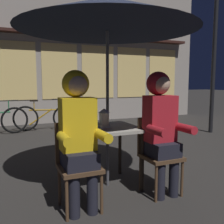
{
  "coord_description": "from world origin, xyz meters",
  "views": [
    {
      "loc": [
        -1.12,
        -2.78,
        1.28
      ],
      "look_at": [
        0.0,
        -0.14,
        0.94
      ],
      "focal_mm": 40.26,
      "sensor_mm": 36.0,
      "label": 1
    }
  ],
  "objects_px": {
    "patio_umbrella": "(107,14)",
    "bicycle_third": "(46,117)",
    "cafe_table": "(108,135)",
    "lantern": "(104,117)",
    "person_left_hooded": "(78,127)",
    "chair_left": "(77,160)",
    "person_right_hooded": "(161,121)",
    "street_lamp": "(216,22)",
    "chair_right": "(158,150)"
  },
  "relations": [
    {
      "from": "lantern",
      "to": "person_left_hooded",
      "type": "distance_m",
      "value": 0.59
    },
    {
      "from": "person_right_hooded",
      "to": "street_lamp",
      "type": "relative_size",
      "value": 0.36
    },
    {
      "from": "chair_left",
      "to": "person_left_hooded",
      "type": "distance_m",
      "value": 0.36
    },
    {
      "from": "lantern",
      "to": "person_right_hooded",
      "type": "relative_size",
      "value": 0.17
    },
    {
      "from": "chair_left",
      "to": "chair_right",
      "type": "xyz_separation_m",
      "value": [
        0.96,
        0.0,
        0.0
      ]
    },
    {
      "from": "lantern",
      "to": "person_right_hooded",
      "type": "height_order",
      "value": "person_right_hooded"
    },
    {
      "from": "patio_umbrella",
      "to": "lantern",
      "type": "height_order",
      "value": "patio_umbrella"
    },
    {
      "from": "patio_umbrella",
      "to": "bicycle_third",
      "type": "bearing_deg",
      "value": 92.5
    },
    {
      "from": "bicycle_third",
      "to": "patio_umbrella",
      "type": "bearing_deg",
      "value": -87.5
    },
    {
      "from": "patio_umbrella",
      "to": "person_right_hooded",
      "type": "xyz_separation_m",
      "value": [
        0.48,
        -0.43,
        -1.21
      ]
    },
    {
      "from": "street_lamp",
      "to": "bicycle_third",
      "type": "relative_size",
      "value": 2.35
    },
    {
      "from": "chair_left",
      "to": "person_right_hooded",
      "type": "bearing_deg",
      "value": -3.39
    },
    {
      "from": "chair_right",
      "to": "lantern",
      "type": "bearing_deg",
      "value": 146.75
    },
    {
      "from": "bicycle_third",
      "to": "person_right_hooded",
      "type": "bearing_deg",
      "value": -81.53
    },
    {
      "from": "person_right_hooded",
      "to": "bicycle_third",
      "type": "xyz_separation_m",
      "value": [
        -0.65,
        4.38,
        -0.5
      ]
    },
    {
      "from": "cafe_table",
      "to": "person_left_hooded",
      "type": "xyz_separation_m",
      "value": [
        -0.48,
        -0.43,
        0.21
      ]
    },
    {
      "from": "patio_umbrella",
      "to": "lantern",
      "type": "bearing_deg",
      "value": -158.89
    },
    {
      "from": "patio_umbrella",
      "to": "person_left_hooded",
      "type": "relative_size",
      "value": 1.65
    },
    {
      "from": "cafe_table",
      "to": "bicycle_third",
      "type": "distance_m",
      "value": 3.97
    },
    {
      "from": "chair_right",
      "to": "bicycle_third",
      "type": "bearing_deg",
      "value": 98.58
    },
    {
      "from": "patio_umbrella",
      "to": "person_right_hooded",
      "type": "distance_m",
      "value": 1.37
    },
    {
      "from": "patio_umbrella",
      "to": "street_lamp",
      "type": "height_order",
      "value": "street_lamp"
    },
    {
      "from": "chair_right",
      "to": "person_right_hooded",
      "type": "xyz_separation_m",
      "value": [
        0.0,
        -0.06,
        0.36
      ]
    },
    {
      "from": "person_left_hooded",
      "to": "person_right_hooded",
      "type": "bearing_deg",
      "value": 0.0
    },
    {
      "from": "chair_left",
      "to": "person_left_hooded",
      "type": "relative_size",
      "value": 0.62
    },
    {
      "from": "street_lamp",
      "to": "chair_right",
      "type": "bearing_deg",
      "value": -142.9
    },
    {
      "from": "person_left_hooded",
      "to": "bicycle_third",
      "type": "xyz_separation_m",
      "value": [
        0.31,
        4.38,
        -0.5
      ]
    },
    {
      "from": "person_right_hooded",
      "to": "patio_umbrella",
      "type": "bearing_deg",
      "value": 138.43
    },
    {
      "from": "chair_left",
      "to": "person_right_hooded",
      "type": "distance_m",
      "value": 1.03
    },
    {
      "from": "bicycle_third",
      "to": "chair_right",
      "type": "bearing_deg",
      "value": -81.42
    },
    {
      "from": "chair_left",
      "to": "person_left_hooded",
      "type": "height_order",
      "value": "person_left_hooded"
    },
    {
      "from": "patio_umbrella",
      "to": "cafe_table",
      "type": "bearing_deg",
      "value": 0.0
    },
    {
      "from": "cafe_table",
      "to": "person_right_hooded",
      "type": "bearing_deg",
      "value": -41.57
    },
    {
      "from": "cafe_table",
      "to": "bicycle_third",
      "type": "xyz_separation_m",
      "value": [
        -0.17,
        3.96,
        -0.29
      ]
    },
    {
      "from": "patio_umbrella",
      "to": "bicycle_third",
      "type": "height_order",
      "value": "patio_umbrella"
    },
    {
      "from": "cafe_table",
      "to": "person_right_hooded",
      "type": "relative_size",
      "value": 0.53
    },
    {
      "from": "cafe_table",
      "to": "street_lamp",
      "type": "xyz_separation_m",
      "value": [
        3.66,
        2.03,
        2.08
      ]
    },
    {
      "from": "cafe_table",
      "to": "chair_left",
      "type": "relative_size",
      "value": 0.85
    },
    {
      "from": "patio_umbrella",
      "to": "chair_right",
      "type": "bearing_deg",
      "value": -37.55
    },
    {
      "from": "cafe_table",
      "to": "chair_right",
      "type": "distance_m",
      "value": 0.62
    },
    {
      "from": "person_left_hooded",
      "to": "bicycle_third",
      "type": "height_order",
      "value": "person_left_hooded"
    },
    {
      "from": "cafe_table",
      "to": "patio_umbrella",
      "type": "xyz_separation_m",
      "value": [
        0.0,
        0.0,
        1.42
      ]
    },
    {
      "from": "chair_left",
      "to": "chair_right",
      "type": "height_order",
      "value": "same"
    },
    {
      "from": "cafe_table",
      "to": "person_left_hooded",
      "type": "relative_size",
      "value": 0.53
    },
    {
      "from": "lantern",
      "to": "person_left_hooded",
      "type": "relative_size",
      "value": 0.17
    },
    {
      "from": "chair_left",
      "to": "bicycle_third",
      "type": "bearing_deg",
      "value": 85.94
    },
    {
      "from": "lantern",
      "to": "street_lamp",
      "type": "bearing_deg",
      "value": 28.98
    },
    {
      "from": "lantern",
      "to": "person_left_hooded",
      "type": "xyz_separation_m",
      "value": [
        -0.43,
        -0.41,
        -0.01
      ]
    },
    {
      "from": "patio_umbrella",
      "to": "chair_left",
      "type": "distance_m",
      "value": 1.68
    },
    {
      "from": "chair_right",
      "to": "chair_left",
      "type": "bearing_deg",
      "value": 180.0
    }
  ]
}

